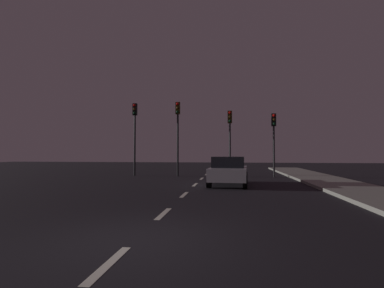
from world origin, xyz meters
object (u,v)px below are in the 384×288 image
object	(u,v)px
car_stopped_ahead	(229,171)
traffic_signal_center_right	(230,130)
traffic_signal_center_left	(178,125)
traffic_signal_far_right	(274,132)
traffic_signal_far_left	(135,125)

from	to	relation	value
car_stopped_ahead	traffic_signal_center_right	bearing A→B (deg)	89.29
traffic_signal_center_left	traffic_signal_far_right	xyz separation A→B (m)	(6.94, -0.00, -0.62)
traffic_signal_center_left	traffic_signal_far_right	bearing A→B (deg)	-0.02
traffic_signal_center_left	traffic_signal_center_right	size ratio (longest dim) A/B	1.15
traffic_signal_far_left	traffic_signal_center_right	xyz separation A→B (m)	(7.14, -0.00, -0.44)
traffic_signal_far_left	traffic_signal_center_left	distance (m)	3.30
traffic_signal_far_right	traffic_signal_center_left	bearing A→B (deg)	179.98
traffic_signal_center_left	traffic_signal_center_right	distance (m)	3.86
traffic_signal_far_left	traffic_signal_far_right	distance (m)	10.26
car_stopped_ahead	traffic_signal_center_left	bearing A→B (deg)	124.03
traffic_signal_far_right	traffic_signal_center_right	bearing A→B (deg)	179.99
traffic_signal_far_left	traffic_signal_center_left	bearing A→B (deg)	0.00
traffic_signal_far_left	car_stopped_ahead	xyz separation A→B (m)	(7.07, -5.58, -3.03)
traffic_signal_center_right	traffic_signal_far_right	xyz separation A→B (m)	(3.10, -0.00, -0.16)
traffic_signal_center_right	car_stopped_ahead	xyz separation A→B (m)	(-0.07, -5.58, -2.58)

